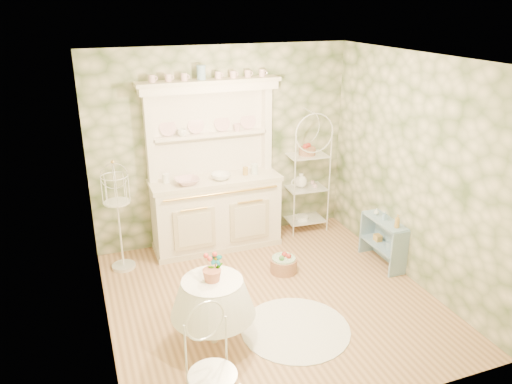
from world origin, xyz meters
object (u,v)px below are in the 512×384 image
object	(u,v)px
kitchen_dresser	(215,168)
bakers_rack	(306,171)
round_table	(213,311)
floor_basket	(284,264)
cafe_chair	(212,373)
side_shelf	(383,244)
birdcage_stand	(119,219)

from	to	relation	value
kitchen_dresser	bakers_rack	xyz separation A→B (m)	(1.40, 0.10, -0.24)
round_table	kitchen_dresser	bearing A→B (deg)	72.80
round_table	floor_basket	world-z (taller)	round_table
kitchen_dresser	cafe_chair	world-z (taller)	kitchen_dresser
kitchen_dresser	side_shelf	size ratio (longest dim) A/B	3.50
kitchen_dresser	floor_basket	size ratio (longest dim) A/B	7.19
bakers_rack	side_shelf	distance (m)	1.54
side_shelf	cafe_chair	distance (m)	3.30
bakers_rack	cafe_chair	bearing A→B (deg)	-123.79
cafe_chair	round_table	bearing A→B (deg)	59.70
cafe_chair	floor_basket	xyz separation A→B (m)	(1.49, 2.00, -0.37)
birdcage_stand	floor_basket	size ratio (longest dim) A/B	4.28
bakers_rack	cafe_chair	distance (m)	3.87
kitchen_dresser	round_table	size ratio (longest dim) A/B	3.08
side_shelf	bakers_rack	bearing A→B (deg)	103.11
kitchen_dresser	round_table	world-z (taller)	kitchen_dresser
floor_basket	side_shelf	bearing A→B (deg)	-10.51
bakers_rack	cafe_chair	xyz separation A→B (m)	(-2.30, -3.08, -0.44)
bakers_rack	kitchen_dresser	bearing A→B (deg)	-173.03
side_shelf	floor_basket	world-z (taller)	side_shelf
bakers_rack	floor_basket	distance (m)	1.58
kitchen_dresser	side_shelf	world-z (taller)	kitchen_dresser
bakers_rack	birdcage_stand	distance (m)	2.73
cafe_chair	floor_basket	bearing A→B (deg)	39.12
round_table	cafe_chair	xyz separation A→B (m)	(-0.28, -0.96, 0.10)
birdcage_stand	cafe_chair	bearing A→B (deg)	-81.89
bakers_rack	round_table	distance (m)	2.98
side_shelf	birdcage_stand	world-z (taller)	birdcage_stand
side_shelf	kitchen_dresser	bearing A→B (deg)	140.06
cafe_chair	floor_basket	size ratio (longest dim) A/B	2.96
kitchen_dresser	cafe_chair	distance (m)	3.19
bakers_rack	side_shelf	size ratio (longest dim) A/B	2.78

